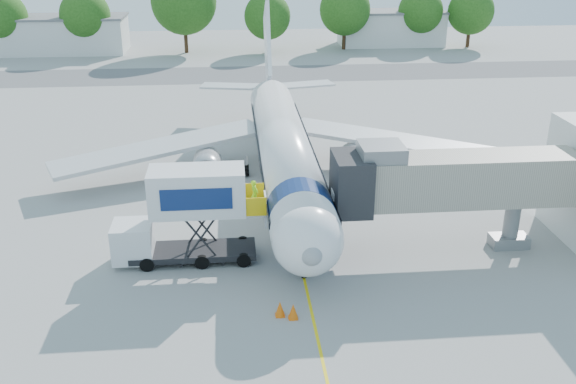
{
  "coord_description": "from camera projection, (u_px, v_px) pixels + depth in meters",
  "views": [
    {
      "loc": [
        -3.6,
        -39.56,
        17.61
      ],
      "look_at": [
        -0.46,
        -5.12,
        3.2
      ],
      "focal_mm": 40.0,
      "sensor_mm": 36.0,
      "label": 1
    }
  ],
  "objects": [
    {
      "name": "safety_cone_a",
      "position": [
        280.0,
        309.0,
        31.14
      ],
      "size": [
        0.5,
        0.5,
        0.8
      ],
      "color": "#E75F0C",
      "rests_on": "ground"
    },
    {
      "name": "tree_a",
      "position": [
        2.0,
        17.0,
        91.9
      ],
      "size": [
        7.13,
        7.13,
        9.09
      ],
      "color": "#382314",
      "rests_on": "ground"
    },
    {
      "name": "tree_g",
      "position": [
        471.0,
        11.0,
        98.1
      ],
      "size": [
        7.02,
        7.02,
        8.95
      ],
      "color": "#382314",
      "rests_on": "ground"
    },
    {
      "name": "tree_b",
      "position": [
        85.0,
        15.0,
        92.79
      ],
      "size": [
        7.22,
        7.22,
        9.2
      ],
      "color": "#382314",
      "rests_on": "ground"
    },
    {
      "name": "catering_hiloader",
      "position": [
        186.0,
        216.0,
        35.42
      ],
      "size": [
        8.5,
        2.44,
        5.5
      ],
      "color": "black",
      "rests_on": "ground"
    },
    {
      "name": "ground",
      "position": [
        288.0,
        206.0,
        43.44
      ],
      "size": [
        160.0,
        160.0,
        0.0
      ],
      "primitive_type": "plane",
      "color": "gray",
      "rests_on": "ground"
    },
    {
      "name": "jet_bridge",
      "position": [
        441.0,
        181.0,
        36.0
      ],
      "size": [
        13.9,
        3.2,
        6.6
      ],
      "color": "#A69F8E",
      "rests_on": "ground"
    },
    {
      "name": "guidance_line",
      "position": [
        288.0,
        206.0,
        43.44
      ],
      "size": [
        0.15,
        70.0,
        0.01
      ],
      "primitive_type": "cube",
      "color": "yellow",
      "rests_on": "ground"
    },
    {
      "name": "outbuilding_right",
      "position": [
        391.0,
        28.0,
        101.25
      ],
      "size": [
        16.4,
        7.4,
        5.3
      ],
      "color": "silver",
      "rests_on": "ground"
    },
    {
      "name": "outbuilding_left",
      "position": [
        64.0,
        34.0,
        95.22
      ],
      "size": [
        18.4,
        8.4,
        5.3
      ],
      "color": "silver",
      "rests_on": "ground"
    },
    {
      "name": "safety_cone_b",
      "position": [
        293.0,
        311.0,
        30.94
      ],
      "size": [
        0.5,
        0.5,
        0.8
      ],
      "color": "#E75F0C",
      "rests_on": "ground"
    },
    {
      "name": "tree_d",
      "position": [
        267.0,
        16.0,
        94.05
      ],
      "size": [
        6.81,
        6.81,
        8.68
      ],
      "color": "#382314",
      "rests_on": "ground"
    },
    {
      "name": "tree_f",
      "position": [
        420.0,
        12.0,
        98.71
      ],
      "size": [
        6.88,
        6.88,
        8.77
      ],
      "color": "#382314",
      "rests_on": "ground"
    },
    {
      "name": "ground_tug",
      "position": [
        283.0,
        332.0,
        28.87
      ],
      "size": [
        3.55,
        2.42,
        1.29
      ],
      "rotation": [
        0.0,
        0.0,
        0.25
      ],
      "color": "silver",
      "rests_on": "ground"
    },
    {
      "name": "aircraft",
      "position": [
        283.0,
        146.0,
        46.09
      ],
      "size": [
        34.17,
        37.73,
        11.35
      ],
      "color": "white",
      "rests_on": "ground"
    },
    {
      "name": "tree_e",
      "position": [
        345.0,
        10.0,
        96.18
      ],
      "size": [
        7.63,
        7.63,
        9.73
      ],
      "color": "#382314",
      "rests_on": "ground"
    },
    {
      "name": "tree_c",
      "position": [
        184.0,
        2.0,
        93.0
      ],
      "size": [
        9.52,
        9.52,
        12.14
      ],
      "color": "#382314",
      "rests_on": "ground"
    },
    {
      "name": "taxiway_strip",
      "position": [
        258.0,
        74.0,
        82.05
      ],
      "size": [
        120.0,
        10.0,
        0.01
      ],
      "primitive_type": "cube",
      "color": "#59595B",
      "rests_on": "ground"
    }
  ]
}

